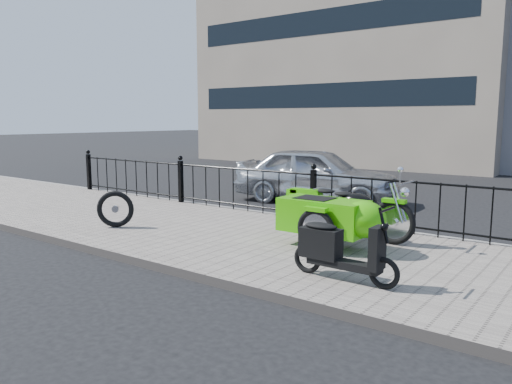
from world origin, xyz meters
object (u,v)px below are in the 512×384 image
Objects in this scene: scooter at (337,250)px; spare_tire at (115,209)px; sedan_car at (316,175)px; motorcycle_sidecar at (338,215)px.

scooter is 4.50m from spare_tire.
scooter is at bearing -159.38° from sedan_car.
sedan_car is (-3.38, 5.37, 0.19)m from scooter.
sedan_car is (1.11, 5.12, 0.23)m from spare_tire.
motorcycle_sidecar is at bearing -157.69° from sedan_car.
scooter is at bearing -3.19° from spare_tire.
motorcycle_sidecar is 3.51× the size of spare_tire.
sedan_car reaches higher than spare_tire.
sedan_car is (-2.66, 3.97, 0.08)m from motorcycle_sidecar.
scooter is 0.35× the size of sedan_car.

